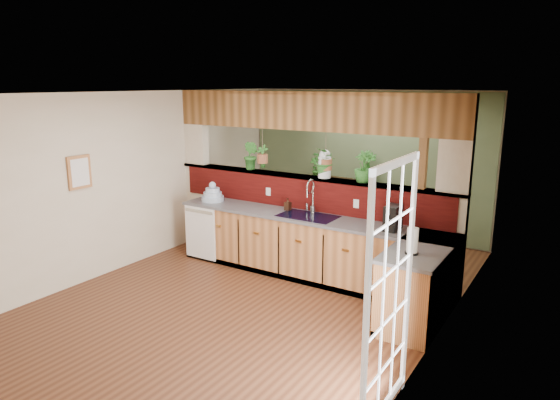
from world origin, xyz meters
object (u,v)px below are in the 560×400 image
Objects in this scene: soap_dispenser at (288,204)px; paper_towel at (412,241)px; dish_stack at (213,195)px; coffee_maker at (393,219)px; shelving_console at (344,206)px; faucet at (311,195)px; glass_jar at (325,164)px.

soap_dispenser is 2.32m from paper_towel.
coffee_maker reaches higher than dish_stack.
paper_towel is at bearing -57.21° from coffee_maker.
soap_dispenser is 0.12× the size of shelving_console.
soap_dispenser is 1.65m from coffee_maker.
shelving_console is at bearing 102.39° from faucet.
dish_stack is 1.95× the size of soap_dispenser.
faucet is at bearing 3.95° from soap_dispenser.
coffee_maker is 1.01× the size of paper_towel.
faucet is 1.69m from dish_stack.
dish_stack is (-1.68, -0.15, -0.17)m from faucet.
glass_jar is (0.46, 0.25, 0.60)m from soap_dispenser.
glass_jar reaches higher than soap_dispenser.
paper_towel is 3.81m from shelving_console.
coffee_maker is 2.93m from shelving_console.
faucet is 2.27m from shelving_console.
faucet is 1.61× the size of paper_towel.
dish_stack is at bearing -168.02° from glass_jar.
faucet is 1.99m from paper_towel.
paper_towel reaches higher than soap_dispenser.
shelving_console is at bearing 106.34° from glass_jar.
soap_dispenser is at bearing 174.27° from coffee_maker.
glass_jar is (0.09, 0.22, 0.42)m from faucet.
coffee_maker is (1.64, -0.15, 0.06)m from soap_dispenser.
faucet reaches higher than soap_dispenser.
dish_stack is at bearing -103.37° from shelving_console.
coffee_maker is at bearing -0.41° from dish_stack.
glass_jar reaches higher than shelving_console.
dish_stack is 0.87× the size of glass_jar.
coffee_maker is 1.36m from glass_jar.
faucet reaches higher than paper_towel.
dish_stack reaches higher than soap_dispenser.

